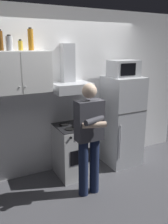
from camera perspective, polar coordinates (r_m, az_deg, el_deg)
ground_plane at (r=4.01m, az=0.00°, el=-16.01°), size 7.00×7.00×0.00m
back_wall_tiled at (r=4.03m, az=-3.92°, el=4.80°), size 4.80×0.10×2.70m
upper_cabinet at (r=3.50m, az=-15.56°, el=9.24°), size 0.90×0.37×0.60m
stove_oven at (r=3.99m, az=-2.31°, el=-9.19°), size 0.60×0.62×0.87m
range_hood at (r=3.77m, az=-3.32°, el=7.86°), size 0.60×0.44×0.75m
refrigerator at (r=4.31m, az=9.17°, el=-2.20°), size 0.60×0.62×1.60m
microwave at (r=4.14m, az=9.58°, el=10.36°), size 0.48×0.37×0.28m
person_standing at (r=3.28m, az=1.30°, el=-5.91°), size 0.38×0.33×1.64m
cooking_pot at (r=3.76m, az=0.18°, el=-2.55°), size 0.30×0.20×0.12m
bottle_beer_brown at (r=3.44m, az=-19.60°, el=15.99°), size 0.07×0.07×0.27m
bottle_spice_jar at (r=3.50m, az=-15.14°, el=15.31°), size 0.06×0.06×0.15m
bottle_liquor_amber at (r=3.54m, az=-12.80°, el=16.75°), size 0.08×0.08×0.31m
bottle_canister_steel at (r=3.46m, az=-17.64°, el=15.61°), size 0.09×0.09×0.21m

